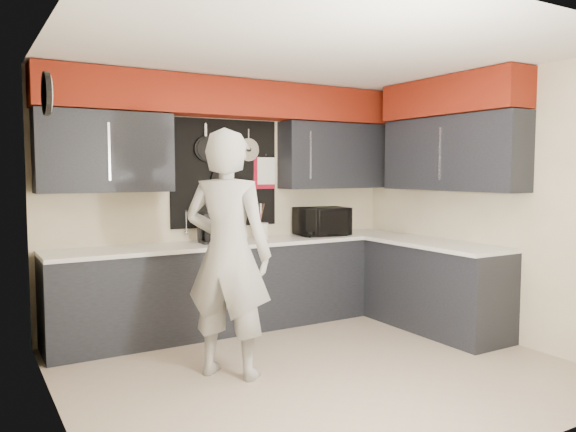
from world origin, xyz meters
TOP-DOWN VIEW (x-y plane):
  - ground at (0.00, 0.00)m, footprint 4.00×4.00m
  - back_wall_assembly at (0.01, 1.60)m, footprint 4.00×0.36m
  - right_wall_assembly at (1.85, 0.26)m, footprint 0.36×3.50m
  - left_wall_assembly at (-1.99, 0.02)m, footprint 0.05×3.50m
  - base_cabinets at (0.49, 1.13)m, footprint 3.95×2.20m
  - microwave at (1.02, 1.45)m, footprint 0.62×0.46m
  - knife_block at (-0.16, 1.48)m, footprint 0.12×0.12m
  - utensil_crock at (0.26, 1.47)m, footprint 0.14×0.14m
  - coffee_maker at (-0.36, 1.46)m, footprint 0.18×0.21m
  - person at (-0.70, 0.23)m, footprint 0.84×0.85m

SIDE VIEW (x-z plane):
  - ground at x=0.00m, z-range 0.00..0.00m
  - base_cabinets at x=0.49m, z-range 0.00..0.92m
  - person at x=-0.70m, z-range 0.00..1.98m
  - utensil_crock at x=0.26m, z-range 0.92..1.09m
  - knife_block at x=-0.16m, z-range 0.92..1.14m
  - microwave at x=1.02m, z-range 0.92..1.24m
  - coffee_maker at x=-0.36m, z-range 0.93..1.23m
  - left_wall_assembly at x=-1.99m, z-range 0.03..2.63m
  - right_wall_assembly at x=1.85m, z-range 0.64..3.24m
  - back_wall_assembly at x=0.01m, z-range 0.71..3.31m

